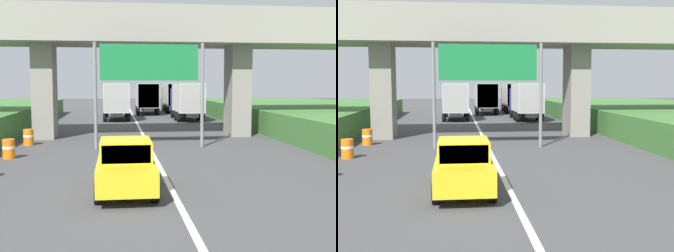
# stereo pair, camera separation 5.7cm
# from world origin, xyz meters

# --- Properties ---
(lane_centre_stripe) EXTENTS (0.20, 87.54, 0.01)m
(lane_centre_stripe) POSITION_xyz_m (0.00, 23.77, 0.00)
(lane_centre_stripe) COLOR white
(lane_centre_stripe) RESTS_ON ground
(overpass_bridge) EXTENTS (40.00, 4.80, 8.11)m
(overpass_bridge) POSITION_xyz_m (0.00, 29.71, 6.16)
(overpass_bridge) COLOR gray
(overpass_bridge) RESTS_ON ground
(overhead_highway_sign) EXTENTS (5.88, 0.18, 5.61)m
(overhead_highway_sign) POSITION_xyz_m (0.00, 24.62, 4.17)
(overhead_highway_sign) COLOR slate
(overhead_highway_sign) RESTS_ON ground
(truck_green) EXTENTS (2.44, 7.30, 3.44)m
(truck_green) POSITION_xyz_m (5.10, 53.00, 1.93)
(truck_green) COLOR black
(truck_green) RESTS_ON ground
(truck_blue) EXTENTS (2.44, 7.30, 3.44)m
(truck_blue) POSITION_xyz_m (4.83, 42.05, 1.93)
(truck_blue) COLOR black
(truck_blue) RESTS_ON ground
(truck_black) EXTENTS (2.44, 7.30, 3.44)m
(truck_black) POSITION_xyz_m (-1.74, 43.17, 1.93)
(truck_black) COLOR black
(truck_black) RESTS_ON ground
(truck_red) EXTENTS (2.44, 7.30, 3.44)m
(truck_red) POSITION_xyz_m (1.62, 50.47, 1.93)
(truck_red) COLOR black
(truck_red) RESTS_ON ground
(car_yellow) EXTENTS (1.86, 4.10, 1.72)m
(car_yellow) POSITION_xyz_m (-1.49, 15.19, 0.86)
(car_yellow) COLOR gold
(car_yellow) RESTS_ON ground
(construction_barrel_3) EXTENTS (0.57, 0.57, 0.90)m
(construction_barrel_3) POSITION_xyz_m (-6.72, 22.08, 0.46)
(construction_barrel_3) COLOR orange
(construction_barrel_3) RESTS_ON ground
(construction_barrel_4) EXTENTS (0.57, 0.57, 0.90)m
(construction_barrel_4) POSITION_xyz_m (-6.68, 26.45, 0.46)
(construction_barrel_4) COLOR orange
(construction_barrel_4) RESTS_ON ground
(construction_barrel_5) EXTENTS (0.57, 0.57, 0.90)m
(construction_barrel_5) POSITION_xyz_m (-6.57, 30.81, 0.46)
(construction_barrel_5) COLOR orange
(construction_barrel_5) RESTS_ON ground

